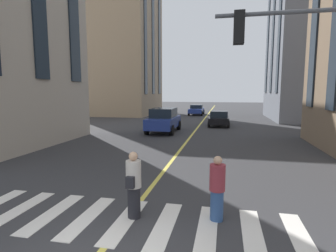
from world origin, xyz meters
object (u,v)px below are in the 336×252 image
object	(u,v)px
car_blue_near	(164,120)
pedestrian_near	(134,185)
car_blue_far	(197,110)
car_black_parked_b	(219,118)
pedestrian_companion	(217,189)
traffic_light_mast	(321,63)

from	to	relation	value
car_blue_near	pedestrian_near	size ratio (longest dim) A/B	2.78
car_blue_far	car_black_parked_b	size ratio (longest dim) A/B	1.13
pedestrian_near	pedestrian_companion	bearing A→B (deg)	-81.59
car_blue_far	pedestrian_near	world-z (taller)	pedestrian_near
pedestrian_near	pedestrian_companion	xyz separation A→B (m)	(0.30, -2.03, -0.04)
car_blue_far	car_blue_near	xyz separation A→B (m)	(-16.58, 0.84, 0.27)
car_black_parked_b	pedestrian_near	distance (m)	19.12
traffic_light_mast	pedestrian_companion	bearing A→B (deg)	123.50
pedestrian_near	traffic_light_mast	size ratio (longest dim) A/B	0.31
car_black_parked_b	car_blue_near	xyz separation A→B (m)	(-4.71, 4.17, 0.27)
car_blue_near	pedestrian_near	bearing A→B (deg)	-170.05
car_blue_far	pedestrian_near	size ratio (longest dim) A/B	2.60
car_blue_far	car_black_parked_b	xyz separation A→B (m)	(-11.87, -3.33, -0.00)
car_black_parked_b	car_blue_far	bearing A→B (deg)	15.65
car_blue_far	pedestrian_near	distance (m)	30.97
pedestrian_companion	traffic_light_mast	distance (m)	4.45
pedestrian_near	pedestrian_companion	world-z (taller)	pedestrian_near
car_blue_far	pedestrian_companion	bearing A→B (deg)	-173.10
car_black_parked_b	traffic_light_mast	world-z (taller)	traffic_light_mast
car_blue_far	car_blue_near	world-z (taller)	car_blue_near
pedestrian_companion	traffic_light_mast	world-z (taller)	traffic_light_mast
car_black_parked_b	car_blue_near	size ratio (longest dim) A/B	0.83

